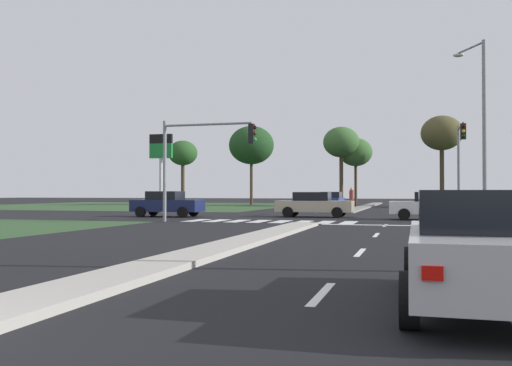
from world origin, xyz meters
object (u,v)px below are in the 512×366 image
at_px(treeline_fourth, 356,152).
at_px(car_navy_third, 167,204).
at_px(street_lamp_second, 482,120).
at_px(traffic_signal_far_right, 460,153).
at_px(treeline_third, 341,143).
at_px(car_silver_seventh, 484,248).
at_px(fuel_price_totem, 161,155).
at_px(pedestrian_at_median, 351,196).
at_px(car_blue_near, 331,200).
at_px(car_beige_second, 314,204).
at_px(treeline_near, 183,154).
at_px(traffic_signal_near_left, 199,151).
at_px(treeline_second, 251,145).
at_px(treeline_fifth, 442,134).
at_px(car_white_fourth, 432,206).

bearing_deg(treeline_fourth, car_navy_third, -104.42).
bearing_deg(treeline_fourth, street_lamp_second, -74.35).
height_order(traffic_signal_far_right, treeline_third, treeline_third).
xyz_separation_m(car_navy_third, treeline_third, (6.81, 30.55, 6.13)).
bearing_deg(car_silver_seventh, fuel_price_totem, 121.65).
bearing_deg(pedestrian_at_median, car_blue_near, 103.24).
relative_size(car_beige_second, treeline_third, 0.53).
bearing_deg(treeline_third, pedestrian_at_median, -80.38).
distance_m(car_navy_third, treeline_near, 31.54).
bearing_deg(treeline_fourth, car_beige_second, -89.01).
bearing_deg(car_silver_seventh, car_navy_third, 122.70).
distance_m(traffic_signal_near_left, treeline_near, 37.56).
height_order(fuel_price_totem, treeline_second, treeline_second).
distance_m(car_silver_seventh, traffic_signal_far_right, 30.97).
distance_m(car_blue_near, fuel_price_totem, 16.44).
height_order(car_beige_second, treeline_fourth, treeline_fourth).
relative_size(car_blue_near, treeline_near, 0.58).
xyz_separation_m(street_lamp_second, treeline_near, (-29.08, 31.20, 0.90)).
xyz_separation_m(car_beige_second, treeline_fifth, (8.56, 28.21, 6.82)).
relative_size(car_white_fourth, treeline_second, 0.47).
xyz_separation_m(pedestrian_at_median, fuel_price_totem, (-13.56, -5.54, 3.08)).
relative_size(car_navy_third, car_white_fourth, 0.98).
height_order(car_beige_second, fuel_price_totem, fuel_price_totem).
height_order(treeline_third, treeline_fifth, treeline_fifth).
bearing_deg(street_lamp_second, treeline_second, 121.80).
bearing_deg(traffic_signal_far_right, traffic_signal_near_left, -138.60).
relative_size(fuel_price_totem, treeline_near, 0.78).
bearing_deg(car_beige_second, car_white_fourth, 75.90).
bearing_deg(treeline_third, traffic_signal_near_left, -94.29).
relative_size(car_white_fourth, treeline_third, 0.51).
bearing_deg(treeline_fourth, traffic_signal_near_left, -96.30).
bearing_deg(pedestrian_at_median, car_white_fourth, -73.89).
height_order(car_beige_second, car_navy_third, car_navy_third).
bearing_deg(treeline_fifth, treeline_second, 171.51).
distance_m(car_beige_second, traffic_signal_far_right, 10.32).
bearing_deg(street_lamp_second, car_navy_third, 172.95).
bearing_deg(car_beige_second, fuel_price_totem, -111.76).
relative_size(car_blue_near, car_silver_seventh, 0.94).
bearing_deg(traffic_signal_far_right, treeline_second, 128.93).
distance_m(traffic_signal_near_left, pedestrian_at_median, 18.78).
xyz_separation_m(street_lamp_second, treeline_third, (-11.00, 32.75, 1.87)).
bearing_deg(fuel_price_totem, treeline_second, 91.32).
relative_size(car_beige_second, treeline_fourth, 0.61).
relative_size(car_white_fourth, treeline_fourth, 0.58).
distance_m(car_navy_third, treeline_fourth, 33.43).
xyz_separation_m(car_beige_second, car_white_fourth, (6.76, -1.70, 0.01)).
xyz_separation_m(car_blue_near, treeline_third, (-0.61, 11.96, 6.14)).
bearing_deg(treeline_second, treeline_third, -14.73).
xyz_separation_m(car_navy_third, pedestrian_at_median, (9.86, 12.55, 0.40)).
bearing_deg(car_silver_seventh, treeline_near, 116.75).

